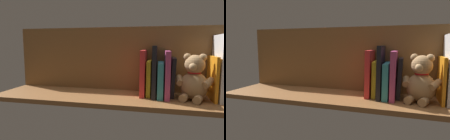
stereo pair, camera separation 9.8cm
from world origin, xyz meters
TOP-DOWN VIEW (x-y plane):
  - ground_plane at (0.00, 0.00)cm, footprint 116.92×31.54cm
  - shelf_back_panel at (0.00, -13.52)cm, footprint 116.92×1.50cm
  - dictionary_thick_white at (-49.80, -3.39)cm, footprint 4.79×17.75cm
  - book_0 at (-46.12, -3.68)cm, footprint 1.30×17.37cm
  - teddy_bear at (-37.76, -0.39)cm, footprint 16.06×16.00cm
  - book_1 at (-28.82, -5.75)cm, footprint 2.48×13.23cm
  - book_2 at (-26.18, -3.22)cm, footprint 2.28×18.30cm
  - book_3 at (-23.10, -3.52)cm, footprint 2.61×17.69cm
  - book_4 at (-20.21, -3.59)cm, footprint 1.93×17.56cm
  - book_5 at (-17.63, -5.37)cm, footprint 1.97×14.00cm
  - book_6 at (-14.85, -4.61)cm, footprint 2.34×15.51cm

SIDE VIEW (x-z plane):
  - ground_plane at x=0.00cm, z-range -2.20..0.00cm
  - book_3 at x=-23.10cm, z-range 0.00..16.45cm
  - book_5 at x=-17.63cm, z-range 0.00..17.03cm
  - teddy_bear at x=-37.76cm, z-range -1.26..19.73cm
  - book_1 at x=-28.82cm, z-range -0.03..18.74cm
  - book_0 at x=-46.12cm, z-range 0.00..19.74cm
  - book_2 at x=-26.18cm, z-range 0.00..21.99cm
  - book_6 at x=-14.85cm, z-range 0.00..22.20cm
  - book_4 at x=-20.21cm, z-range 0.00..24.43cm
  - dictionary_thick_white at x=-49.80cm, z-range 0.00..29.29cm
  - shelf_back_panel at x=0.00cm, z-range 0.00..34.31cm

